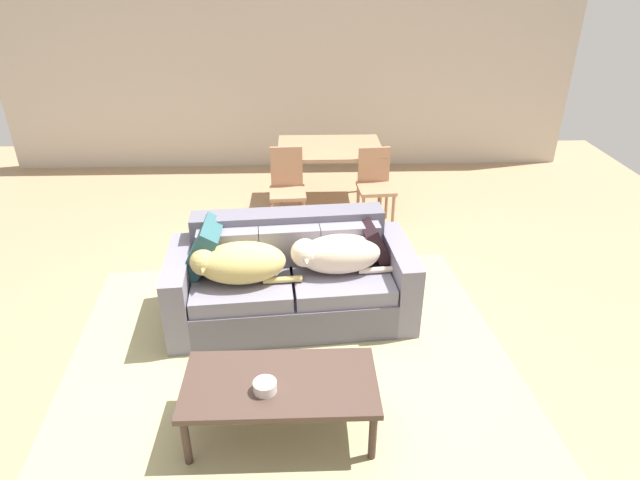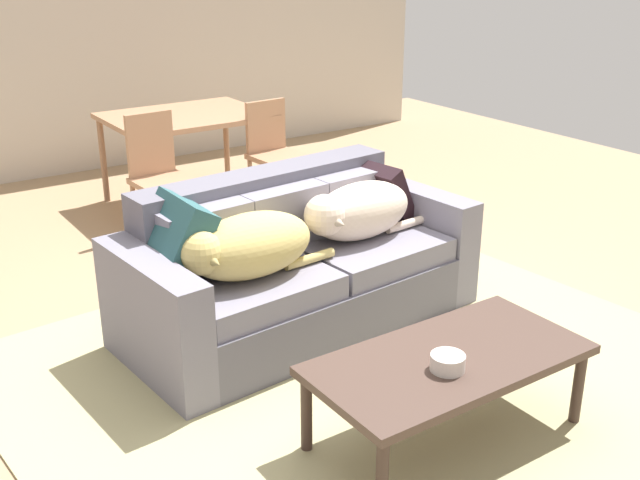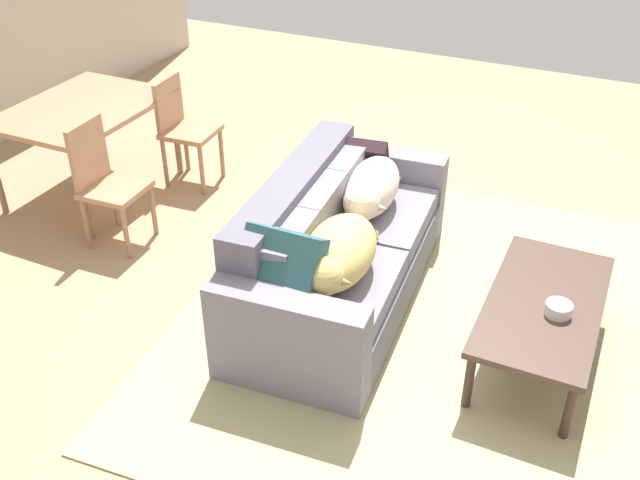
# 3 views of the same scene
# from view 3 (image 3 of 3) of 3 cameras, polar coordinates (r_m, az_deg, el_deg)

# --- Properties ---
(ground_plane) EXTENTS (10.00, 10.00, 0.00)m
(ground_plane) POSITION_cam_3_polar(r_m,az_deg,el_deg) (4.66, 2.78, -5.33)
(ground_plane) COLOR tan
(area_rug) EXTENTS (3.63, 3.51, 0.01)m
(area_rug) POSITION_cam_3_polar(r_m,az_deg,el_deg) (4.58, 10.24, -6.68)
(area_rug) COLOR tan
(area_rug) RESTS_ON ground
(couch) EXTENTS (2.08, 1.05, 0.85)m
(couch) POSITION_cam_3_polar(r_m,az_deg,el_deg) (4.58, 1.15, -1.00)
(couch) COLOR slate
(couch) RESTS_ON ground
(dog_on_left_cushion) EXTENTS (0.88, 0.45, 0.32)m
(dog_on_left_cushion) POSITION_cam_3_polar(r_m,az_deg,el_deg) (4.03, 1.40, -1.15)
(dog_on_left_cushion) COLOR tan
(dog_on_left_cushion) RESTS_ON couch
(dog_on_right_cushion) EXTENTS (0.86, 0.41, 0.33)m
(dog_on_right_cushion) POSITION_cam_3_polar(r_m,az_deg,el_deg) (4.68, 4.02, 4.00)
(dog_on_right_cushion) COLOR beige
(dog_on_right_cushion) RESTS_ON couch
(throw_pillow_by_left_arm) EXTENTS (0.35, 0.44, 0.46)m
(throw_pillow_by_left_arm) POSITION_cam_3_polar(r_m,az_deg,el_deg) (3.85, -3.18, -2.44)
(throw_pillow_by_left_arm) COLOR #295459
(throw_pillow_by_left_arm) RESTS_ON couch
(throw_pillow_by_right_arm) EXTENTS (0.30, 0.40, 0.38)m
(throw_pillow_by_right_arm) POSITION_cam_3_polar(r_m,az_deg,el_deg) (5.04, 3.33, 6.23)
(throw_pillow_by_right_arm) COLOR black
(throw_pillow_by_right_arm) RESTS_ON couch
(coffee_table) EXTENTS (1.23, 0.62, 0.41)m
(coffee_table) POSITION_cam_3_polar(r_m,az_deg,el_deg) (4.26, 17.31, -5.11)
(coffee_table) COLOR #47342B
(coffee_table) RESTS_ON ground
(bowl_on_coffee_table) EXTENTS (0.15, 0.15, 0.07)m
(bowl_on_coffee_table) POSITION_cam_3_polar(r_m,az_deg,el_deg) (4.14, 18.37, -5.22)
(bowl_on_coffee_table) COLOR silver
(bowl_on_coffee_table) RESTS_ON coffee_table
(dining_table) EXTENTS (1.25, 0.95, 0.75)m
(dining_table) POSITION_cam_3_polar(r_m,az_deg,el_deg) (5.92, -18.27, 9.42)
(dining_table) COLOR tan
(dining_table) RESTS_ON ground
(dining_chair_near_left) EXTENTS (0.42, 0.42, 0.91)m
(dining_chair_near_left) POSITION_cam_3_polar(r_m,az_deg,el_deg) (5.29, -16.67, 4.67)
(dining_chair_near_left) COLOR tan
(dining_chair_near_left) RESTS_ON ground
(dining_chair_near_right) EXTENTS (0.43, 0.43, 0.88)m
(dining_chair_near_right) POSITION_cam_3_polar(r_m,az_deg,el_deg) (5.99, -10.81, 8.92)
(dining_chair_near_right) COLOR tan
(dining_chair_near_right) RESTS_ON ground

